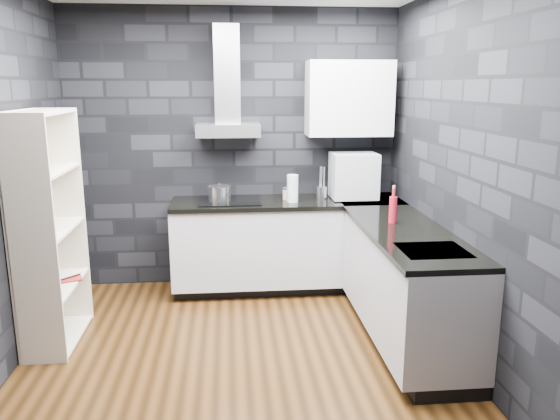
{
  "coord_description": "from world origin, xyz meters",
  "views": [
    {
      "loc": [
        -0.05,
        -3.78,
        1.98
      ],
      "look_at": [
        0.35,
        0.45,
        1.0
      ],
      "focal_mm": 35.0,
      "sensor_mm": 36.0,
      "label": 1
    }
  ],
  "objects": [
    {
      "name": "glass_vase",
      "position": [
        0.54,
        1.21,
        1.03
      ],
      "size": [
        0.13,
        0.13,
        0.26
      ],
      "primitive_type": "cylinder",
      "rotation": [
        0.0,
        0.0,
        -0.3
      ],
      "color": "silver",
      "rests_on": "counter_back_top"
    },
    {
      "name": "ground",
      "position": [
        0.0,
        0.0,
        0.0
      ],
      "size": [
        3.2,
        3.2,
        0.0
      ],
      "primitive_type": "plane",
      "color": "#42260F"
    },
    {
      "name": "counter_back_top",
      "position": [
        0.5,
        1.29,
        0.88
      ],
      "size": [
        2.2,
        0.62,
        0.04
      ],
      "primitive_type": "cube",
      "color": "black",
      "rests_on": "counter_back_cab"
    },
    {
      "name": "fruit_bowl",
      "position": [
        -1.42,
        0.22,
        0.94
      ],
      "size": [
        0.26,
        0.26,
        0.05
      ],
      "primitive_type": "imported",
      "rotation": [
        0.0,
        0.0,
        -0.38
      ],
      "color": "white",
      "rests_on": "bookshelf"
    },
    {
      "name": "hood_chimney",
      "position": [
        -0.05,
        1.5,
        2.07
      ],
      "size": [
        0.24,
        0.2,
        0.9
      ],
      "primitive_type": "cube",
      "color": "#BBBBC0",
      "rests_on": "hood_body"
    },
    {
      "name": "wall_front",
      "position": [
        0.0,
        -1.62,
        1.35
      ],
      "size": [
        3.2,
        0.05,
        2.7
      ],
      "primitive_type": "cube",
      "color": "black",
      "rests_on": "ground"
    },
    {
      "name": "counter_right_cab",
      "position": [
        1.3,
        0.1,
        0.48
      ],
      "size": [
        0.6,
        1.8,
        0.76
      ],
      "primitive_type": "cube",
      "color": "#BBBABF",
      "rests_on": "ground"
    },
    {
      "name": "cooktop",
      "position": [
        -0.05,
        1.3,
        0.91
      ],
      "size": [
        0.58,
        0.5,
        0.01
      ],
      "primitive_type": "cube",
      "color": "black",
      "rests_on": "counter_back_top"
    },
    {
      "name": "hood_body",
      "position": [
        -0.05,
        1.43,
        1.56
      ],
      "size": [
        0.6,
        0.34,
        0.12
      ],
      "primitive_type": "cube",
      "color": "#BBBBC0",
      "rests_on": "wall_back"
    },
    {
      "name": "counter_back_cab",
      "position": [
        0.5,
        1.3,
        0.48
      ],
      "size": [
        2.2,
        0.6,
        0.76
      ],
      "primitive_type": "cube",
      "color": "#BBBABF",
      "rests_on": "ground"
    },
    {
      "name": "pot",
      "position": [
        -0.14,
        1.28,
        0.97
      ],
      "size": [
        0.22,
        0.22,
        0.12
      ],
      "primitive_type": "cylinder",
      "rotation": [
        0.0,
        0.0,
        -0.04
      ],
      "color": "silver",
      "rests_on": "cooktop"
    },
    {
      "name": "upper_cabinet",
      "position": [
        1.1,
        1.43,
        1.85
      ],
      "size": [
        0.8,
        0.35,
        0.7
      ],
      "primitive_type": "cube",
      "color": "silver",
      "rests_on": "wall_back"
    },
    {
      "name": "red_bottle",
      "position": [
        1.24,
        0.35,
        1.01
      ],
      "size": [
        0.08,
        0.08,
        0.21
      ],
      "primitive_type": "cylinder",
      "rotation": [
        0.0,
        0.0,
        0.42
      ],
      "color": "#AF1225",
      "rests_on": "counter_right_top"
    },
    {
      "name": "bookshelf",
      "position": [
        -1.42,
        0.37,
        0.9
      ],
      "size": [
        0.47,
        0.85,
        1.8
      ],
      "primitive_type": "cube",
      "rotation": [
        0.0,
        0.0,
        -0.17
      ],
      "color": "beige",
      "rests_on": "ground"
    },
    {
      "name": "appliance_garage",
      "position": [
        1.14,
        1.31,
        1.12
      ],
      "size": [
        0.44,
        0.34,
        0.43
      ],
      "primitive_type": "cube",
      "rotation": [
        0.0,
        0.0,
        0.01
      ],
      "color": "#ACB0B4",
      "rests_on": "counter_back_top"
    },
    {
      "name": "utensil_crock",
      "position": [
        0.83,
        1.3,
        0.96
      ],
      "size": [
        0.12,
        0.12,
        0.13
      ],
      "primitive_type": "cylinder",
      "rotation": [
        0.0,
        0.0,
        0.28
      ],
      "color": "silver",
      "rests_on": "counter_back_top"
    },
    {
      "name": "toekick_right",
      "position": [
        1.34,
        0.1,
        0.05
      ],
      "size": [
        0.5,
        1.78,
        0.1
      ],
      "primitive_type": "cube",
      "color": "black",
      "rests_on": "ground"
    },
    {
      "name": "storage_jar",
      "position": [
        0.5,
        1.33,
        0.95
      ],
      "size": [
        0.11,
        0.11,
        0.1
      ],
      "primitive_type": "cylinder",
      "rotation": [
        0.0,
        0.0,
        0.39
      ],
      "color": "beige",
      "rests_on": "counter_back_top"
    },
    {
      "name": "wall_right",
      "position": [
        1.62,
        0.0,
        1.35
      ],
      "size": [
        0.05,
        3.2,
        2.7
      ],
      "primitive_type": "cube",
      "color": "black",
      "rests_on": "ground"
    },
    {
      "name": "book_red",
      "position": [
        -1.43,
        0.48,
        0.57
      ],
      "size": [
        0.18,
        0.09,
        0.24
      ],
      "primitive_type": "imported",
      "rotation": [
        0.0,
        0.0,
        0.38
      ],
      "color": "maroon",
      "rests_on": "bookshelf"
    },
    {
      "name": "counter_corner_top",
      "position": [
        1.3,
        1.3,
        0.88
      ],
      "size": [
        0.62,
        0.62,
        0.04
      ],
      "primitive_type": "cube",
      "color": "black",
      "rests_on": "counter_right_cab"
    },
    {
      "name": "wall_back",
      "position": [
        0.0,
        1.62,
        1.35
      ],
      "size": [
        3.2,
        0.05,
        2.7
      ],
      "primitive_type": "cube",
      "color": "black",
      "rests_on": "ground"
    },
    {
      "name": "toekick_back",
      "position": [
        0.5,
        1.34,
        0.05
      ],
      "size": [
        2.18,
        0.5,
        0.1
      ],
      "primitive_type": "cube",
      "color": "black",
      "rests_on": "ground"
    },
    {
      "name": "sink_rim",
      "position": [
        1.3,
        -0.4,
        0.89
      ],
      "size": [
        0.44,
        0.4,
        0.01
      ],
      "primitive_type": "cube",
      "color": "#BBBBC0",
      "rests_on": "counter_right_top"
    },
    {
      "name": "counter_right_top",
      "position": [
        1.29,
        0.1,
        0.88
      ],
      "size": [
        0.62,
        1.8,
        0.04
      ],
      "primitive_type": "cube",
      "color": "black",
      "rests_on": "counter_right_cab"
    },
    {
      "name": "book_second",
      "position": [
        -1.45,
        0.58,
        0.59
      ],
      "size": [
        0.13,
        0.13,
        0.22
      ],
      "primitive_type": "imported",
      "rotation": [
        0.0,
        0.0,
        -0.75
      ],
      "color": "#B2B2B2",
      "rests_on": "bookshelf"
    }
  ]
}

